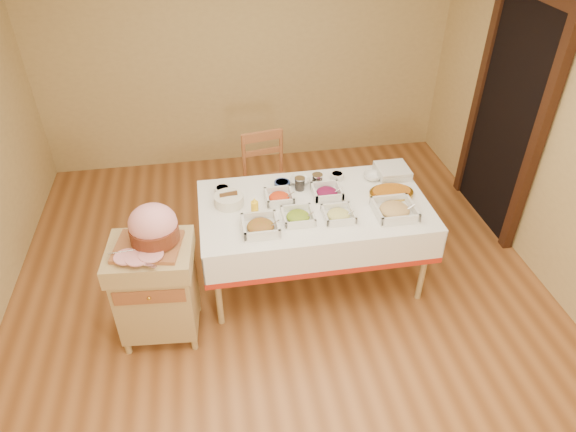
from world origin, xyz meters
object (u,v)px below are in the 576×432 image
at_px(dining_chair, 268,182).
at_px(mustard_bottle, 255,209).
at_px(preserve_jar_right, 317,181).
at_px(brass_platter, 391,193).
at_px(ham_on_board, 153,229).
at_px(dining_table, 314,220).
at_px(plate_stack, 392,171).
at_px(butcher_cart, 156,286).
at_px(bread_basket, 229,200).
at_px(preserve_jar_left, 300,184).

relative_size(dining_chair, mustard_bottle, 5.30).
distance_m(preserve_jar_right, brass_platter, 0.61).
xyz_separation_m(ham_on_board, preserve_jar_right, (1.29, 0.64, -0.15)).
distance_m(dining_table, plate_stack, 0.84).
bearing_deg(ham_on_board, butcher_cart, -141.98).
height_order(ham_on_board, preserve_jar_right, ham_on_board).
bearing_deg(bread_basket, preserve_jar_right, 10.92).
xyz_separation_m(dining_table, preserve_jar_left, (-0.07, 0.23, 0.21)).
bearing_deg(dining_table, brass_platter, 1.85).
xyz_separation_m(dining_table, plate_stack, (0.76, 0.32, 0.20)).
height_order(bread_basket, plate_stack, bread_basket).
xyz_separation_m(butcher_cart, bread_basket, (0.59, 0.54, 0.33)).
bearing_deg(butcher_cart, brass_platter, 13.23).
bearing_deg(brass_platter, dining_chair, 139.15).
distance_m(preserve_jar_right, plate_stack, 0.68).
bearing_deg(brass_platter, butcher_cart, -166.77).
height_order(dining_table, preserve_jar_left, preserve_jar_left).
height_order(butcher_cart, mustard_bottle, mustard_bottle).
bearing_deg(dining_table, preserve_jar_left, 107.30).
bearing_deg(preserve_jar_right, dining_table, -107.26).
relative_size(mustard_bottle, bread_basket, 0.76).
height_order(dining_table, dining_chair, dining_chair).
xyz_separation_m(mustard_bottle, bread_basket, (-0.18, 0.21, -0.04)).
bearing_deg(preserve_jar_right, butcher_cart, -153.04).
bearing_deg(butcher_cart, plate_stack, 20.27).
bearing_deg(bread_basket, mustard_bottle, -49.05).
xyz_separation_m(dining_chair, preserve_jar_right, (0.34, -0.56, 0.32)).
distance_m(dining_table, dining_chair, 0.86).
relative_size(ham_on_board, bread_basket, 2.01).
xyz_separation_m(preserve_jar_left, bread_basket, (-0.59, -0.12, -0.01)).
height_order(mustard_bottle, plate_stack, mustard_bottle).
xyz_separation_m(dining_table, preserve_jar_right, (0.08, 0.25, 0.21)).
bearing_deg(bread_basket, butcher_cart, -137.87).
bearing_deg(ham_on_board, preserve_jar_left, 28.69).
relative_size(mustard_bottle, brass_platter, 0.49).
xyz_separation_m(butcher_cart, plate_stack, (2.02, 0.74, 0.33)).
relative_size(ham_on_board, preserve_jar_right, 4.12).
bearing_deg(brass_platter, preserve_jar_right, 157.66).
bearing_deg(ham_on_board, plate_stack, 19.76).
bearing_deg(mustard_bottle, preserve_jar_right, 32.14).
distance_m(butcher_cart, preserve_jar_right, 1.54).
distance_m(dining_table, mustard_bottle, 0.55).
xyz_separation_m(preserve_jar_right, brass_platter, (0.57, -0.23, -0.03)).
relative_size(plate_stack, brass_platter, 0.73).
bearing_deg(butcher_cart, dining_table, 18.73).
bearing_deg(bread_basket, dining_table, -9.39).
xyz_separation_m(ham_on_board, preserve_jar_left, (1.14, 0.62, -0.15)).
height_order(dining_table, plate_stack, plate_stack).
height_order(preserve_jar_left, mustard_bottle, mustard_bottle).
bearing_deg(dining_table, preserve_jar_right, 72.74).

